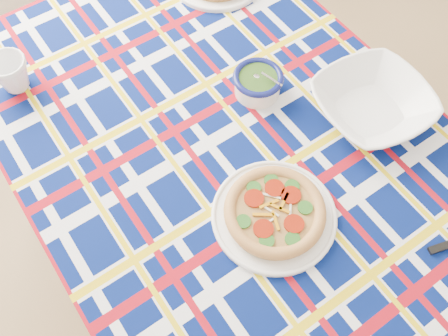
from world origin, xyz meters
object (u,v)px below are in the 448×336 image
Objects in this scene: dining_table at (242,171)px; main_focaccia_plate at (275,212)px; serving_bowl at (372,104)px; pesto_bowl at (258,82)px; mug at (11,74)px.

main_focaccia_plate reaches higher than dining_table.
dining_table is at bearing 150.08° from main_focaccia_plate.
dining_table is 6.31× the size of serving_bowl.
mug reaches higher than pesto_bowl.
pesto_bowl is 1.29× the size of mug.
dining_table is at bearing 36.91° from mug.
serving_bowl reaches higher than dining_table.
mug reaches higher than main_focaccia_plate.
serving_bowl is (0.24, 0.11, -0.00)m from pesto_bowl.
serving_bowl is (0.02, 0.36, 0.01)m from main_focaccia_plate.
pesto_bowl is at bearing 132.24° from main_focaccia_plate.
pesto_bowl is at bearing 55.38° from mug.
dining_table is 0.22m from pesto_bowl.
dining_table is at bearing -119.67° from serving_bowl.
mug is (-0.56, -0.18, 0.11)m from dining_table.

